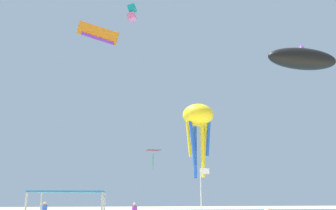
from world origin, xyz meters
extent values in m
cube|color=#1972B7|center=(-5.74, -1.77, 2.21)|extent=(2.62, 2.65, 0.06)
cylinder|color=blue|center=(-9.05, 11.44, 1.06)|extent=(0.39, 0.39, 0.64)
sphere|color=tan|center=(-9.05, 11.44, 1.50)|extent=(0.24, 0.24, 0.24)
sphere|color=tan|center=(-2.69, 9.75, 1.46)|extent=(0.23, 0.23, 0.23)
cylinder|color=silver|center=(1.31, 6.50, 1.88)|extent=(0.06, 0.06, 3.76)
cube|color=white|center=(1.62, 6.50, 3.59)|extent=(0.55, 0.02, 0.35)
cube|color=teal|center=(-2.94, 20.35, 22.50)|extent=(1.21, 1.09, 0.95)
cube|color=pink|center=(-2.94, 20.35, 21.49)|extent=(1.21, 1.09, 0.95)
ellipsoid|color=yellow|center=(2.63, 12.59, 8.65)|extent=(3.34, 3.34, 1.88)
cylinder|color=yellow|center=(1.89, 12.87, 6.63)|extent=(0.56, 0.39, 2.91)
cylinder|color=blue|center=(2.02, 12.09, 6.20)|extent=(0.58, 0.53, 3.77)
cylinder|color=yellow|center=(2.77, 11.81, 5.77)|extent=(0.37, 0.74, 4.63)
cylinder|color=blue|center=(3.38, 12.32, 6.63)|extent=(0.56, 0.39, 2.91)
cylinder|color=yellow|center=(3.25, 13.10, 6.20)|extent=(0.58, 0.53, 3.77)
cylinder|color=blue|center=(2.50, 13.38, 5.77)|extent=(0.37, 0.74, 4.63)
ellipsoid|color=black|center=(13.55, 14.25, 14.97)|extent=(7.42, 2.72, 2.18)
cone|color=purple|center=(13.55, 14.25, 16.11)|extent=(1.14, 1.16, 0.79)
cube|color=orange|center=(-6.93, 24.98, 21.46)|extent=(5.30, 1.86, 3.30)
cube|color=purple|center=(-6.93, 24.98, 20.74)|extent=(4.12, 1.02, 1.83)
cube|color=red|center=(-0.04, 23.89, 7.02)|extent=(1.71, 1.71, 0.10)
cylinder|color=green|center=(-0.04, 23.89, 5.76)|extent=(0.08, 0.08, 1.62)
camera|label=1|loc=(-3.98, -16.20, 2.07)|focal=38.20mm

